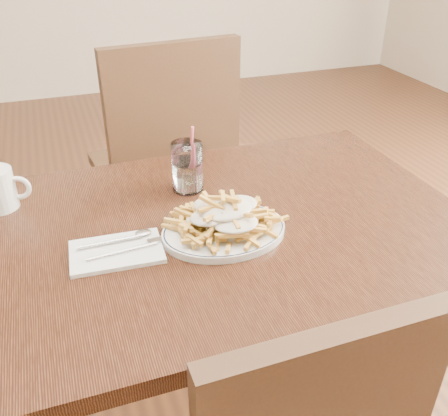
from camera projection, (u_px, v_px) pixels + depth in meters
name	position (u px, v px, depth m)	size (l,w,h in m)	color
table	(215.00, 250.00, 1.21)	(1.20, 0.80, 0.75)	black
chair_far	(166.00, 156.00, 1.89)	(0.52, 0.52, 1.03)	black
fries_plate	(224.00, 231.00, 1.12)	(0.29, 0.25, 0.02)	white
loaded_fries	(224.00, 213.00, 1.10)	(0.28, 0.25, 0.07)	gold
napkin	(117.00, 252.00, 1.06)	(0.19, 0.13, 0.01)	white
cutlery	(116.00, 247.00, 1.06)	(0.19, 0.08, 0.01)	silver
water_glass	(188.00, 170.00, 1.28)	(0.08, 0.08, 0.18)	white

